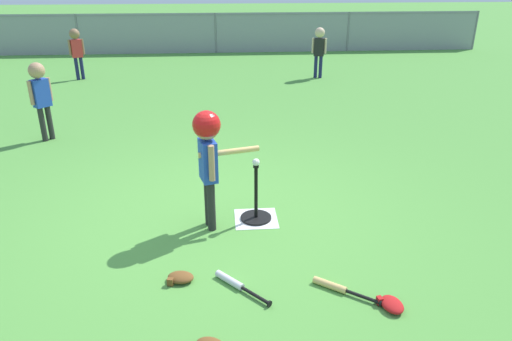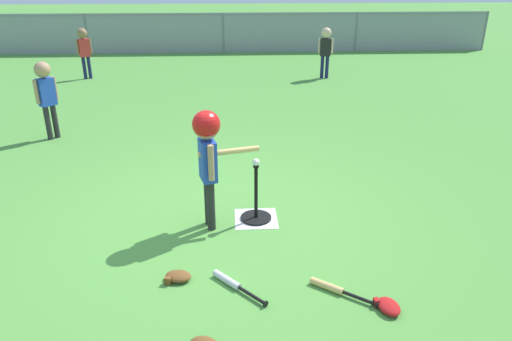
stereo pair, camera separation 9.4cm
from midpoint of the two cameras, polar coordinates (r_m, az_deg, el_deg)
name	(u,v)px [view 1 (the left image)]	position (r m, az deg, el deg)	size (l,w,h in m)	color
ground_plane	(218,217)	(5.04, -5.12, -5.55)	(60.00, 60.00, 0.00)	#51933D
home_plate	(256,218)	(4.97, -0.54, -5.78)	(0.44, 0.44, 0.01)	white
batting_tee	(256,211)	(4.93, -0.55, -4.90)	(0.32, 0.32, 0.60)	black
baseball_on_tee	(256,162)	(4.70, -0.57, 1.00)	(0.07, 0.07, 0.07)	white
batter_child	(208,147)	(4.50, -6.36, 2.87)	(0.63, 0.34, 1.21)	#262626
fielder_deep_right	(76,47)	(11.77, -20.99, 13.66)	(0.31, 0.22, 1.14)	#191E4C
fielder_near_left	(40,91)	(7.68, -24.80, 8.64)	(0.26, 0.27, 1.16)	#262626
fielder_deep_center	(319,46)	(11.30, 7.35, 14.63)	(0.33, 0.23, 1.14)	#191E4C
spare_bat_silver	(235,283)	(4.01, -3.22, -13.38)	(0.44, 0.47, 0.06)	silver
spare_bat_wood	(337,287)	(4.01, 9.00, -13.70)	(0.50, 0.39, 0.06)	#DBB266
glove_by_plate	(180,277)	(4.12, -9.75, -12.55)	(0.25, 0.21, 0.07)	brown
glove_near_bats	(391,304)	(3.92, 15.28, -15.24)	(0.20, 0.24, 0.07)	#B21919
outfield_fence	(216,32)	(14.71, -5.05, 16.28)	(16.06, 0.06, 1.15)	slate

